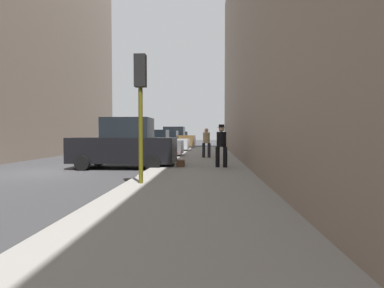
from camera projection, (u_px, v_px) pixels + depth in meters
The scene contains 12 objects.
ground_plane at pixel (50, 172), 12.05m from camera, with size 120.00×120.00×0.00m, color #38383A.
sidewalk at pixel (198, 171), 11.70m from camera, with size 4.00×40.00×0.15m, color gray.
parked_black_suv at pixel (125, 145), 13.33m from camera, with size 4.61×2.08×2.25m.
parked_gray_coupe at pixel (151, 144), 19.19m from camera, with size 4.21×2.07×1.79m.
parked_silver_sedan at pixel (164, 142), 24.96m from camera, with size 4.25×2.15×1.79m.
parked_bronze_suv at pixel (173, 139), 30.86m from camera, with size 4.67×2.20×2.25m.
parked_blue_sedan at pixel (179, 139), 36.58m from camera, with size 4.21×2.07×1.79m.
fire_hydrant at pixel (175, 152), 17.01m from camera, with size 0.42×0.22×0.70m.
traffic_light at pixel (141, 90), 8.35m from camera, with size 0.32×0.32×3.60m.
pedestrian_with_fedora at pixel (221, 144), 12.41m from camera, with size 0.53×0.48×1.78m.
pedestrian_in_tan_coat at pixel (206, 141), 17.47m from camera, with size 0.52×0.45×1.71m.
duffel_bag at pixel (181, 163), 12.71m from camera, with size 0.32×0.44×0.28m.
Camera 1 is at (6.43, -11.65, 1.55)m, focal length 28.00 mm.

